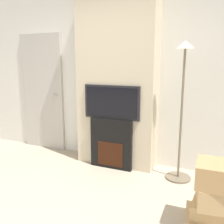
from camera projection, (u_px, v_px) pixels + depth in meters
wall_back at (122, 75)px, 3.83m from camera, size 6.00×0.06×2.70m
chimney_breast at (117, 76)px, 3.64m from camera, size 1.18×0.35×2.70m
fireplace at (112, 143)px, 3.68m from camera, size 0.64×0.15×0.74m
television at (112, 102)px, 3.56m from camera, size 0.84×0.07×0.48m
floor_lamp at (182, 99)px, 3.17m from camera, size 0.34×0.34×1.81m
box_stack at (217, 200)px, 2.29m from camera, size 0.54×0.50×0.67m
entry_door at (43, 93)px, 4.43m from camera, size 0.84×0.09×2.02m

